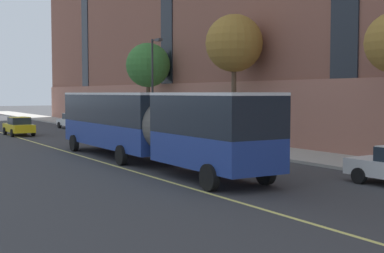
# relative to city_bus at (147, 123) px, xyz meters

# --- Properties ---
(ground_plane) EXTENTS (260.00, 260.00, 0.00)m
(ground_plane) POSITION_rel_city_bus_xyz_m (0.28, -2.94, -2.09)
(ground_plane) COLOR #38383A
(sidewalk) EXTENTS (4.22, 160.00, 0.15)m
(sidewalk) POSITION_rel_city_bus_xyz_m (8.79, 0.06, -2.02)
(sidewalk) COLOR #ADA89E
(sidewalk) RESTS_ON ground
(city_bus) EXTENTS (3.12, 18.78, 3.61)m
(city_bus) POSITION_rel_city_bus_xyz_m (0.00, 0.00, 0.00)
(city_bus) COLOR navy
(city_bus) RESTS_ON ground
(parked_car_white_0) EXTENTS (2.00, 4.52, 1.56)m
(parked_car_white_0) POSITION_rel_city_bus_xyz_m (5.54, 27.73, -1.31)
(parked_car_white_0) COLOR silver
(parked_car_white_0) RESTS_ON ground
(parked_car_white_1) EXTENTS (1.93, 4.30, 1.56)m
(parked_car_white_1) POSITION_rel_city_bus_xyz_m (5.38, 17.79, -1.31)
(parked_car_white_1) COLOR silver
(parked_car_white_1) RESTS_ON ground
(taxi_cab) EXTENTS (1.91, 4.35, 1.56)m
(taxi_cab) POSITION_rel_city_bus_xyz_m (-1.10, 21.87, -1.31)
(taxi_cab) COLOR yellow
(taxi_cab) RESTS_ON ground
(street_tree_far_uptown) EXTENTS (3.83, 3.83, 8.65)m
(street_tree_far_uptown) POSITION_rel_city_bus_xyz_m (8.94, 4.88, 4.75)
(street_tree_far_uptown) COLOR brown
(street_tree_far_uptown) RESTS_ON sidewalk
(street_tree_far_downtown) EXTENTS (3.85, 3.85, 7.77)m
(street_tree_far_downtown) POSITION_rel_city_bus_xyz_m (8.94, 17.58, 3.87)
(street_tree_far_downtown) COLOR brown
(street_tree_far_downtown) RESTS_ON sidewalk
(street_lamp) EXTENTS (0.36, 1.48, 7.65)m
(street_lamp) POSITION_rel_city_bus_xyz_m (7.28, 13.30, 2.68)
(street_lamp) COLOR #2D2D30
(street_lamp) RESTS_ON sidewalk
(lane_centerline) EXTENTS (0.16, 140.00, 0.01)m
(lane_centerline) POSITION_rel_city_bus_xyz_m (-1.70, 0.06, -2.09)
(lane_centerline) COLOR #E0D66B
(lane_centerline) RESTS_ON ground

